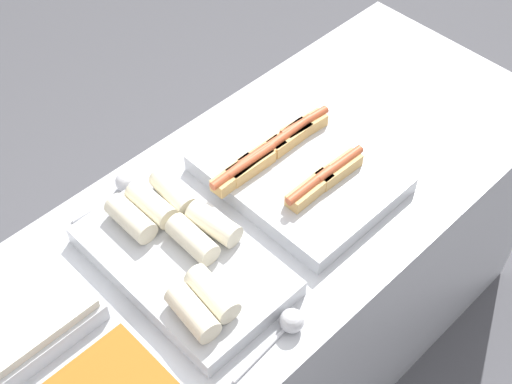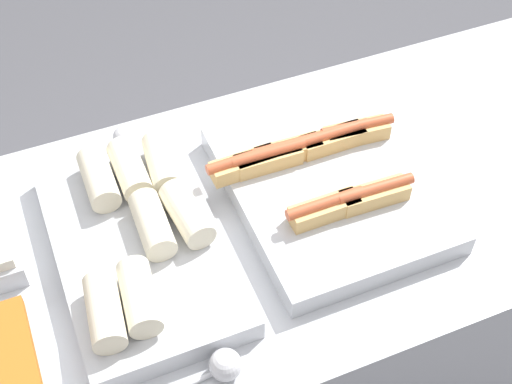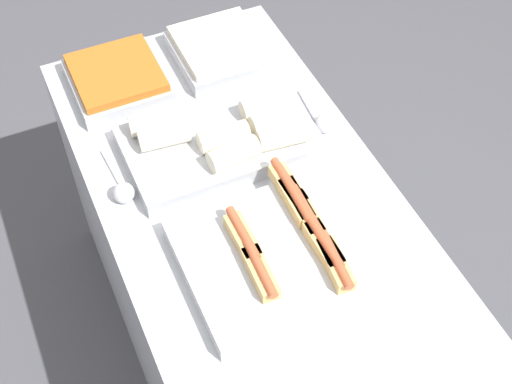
{
  "view_description": "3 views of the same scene",
  "coord_description": "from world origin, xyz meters",
  "px_view_note": "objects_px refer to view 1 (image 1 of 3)",
  "views": [
    {
      "loc": [
        -0.88,
        -0.82,
        2.26
      ],
      "look_at": [
        -0.08,
        0.0,
        0.93
      ],
      "focal_mm": 50.0,
      "sensor_mm": 36.0,
      "label": 1
    },
    {
      "loc": [
        -0.42,
        -0.83,
        1.96
      ],
      "look_at": [
        -0.08,
        0.0,
        0.93
      ],
      "focal_mm": 50.0,
      "sensor_mm": 36.0,
      "label": 2
    },
    {
      "loc": [
        0.93,
        -0.46,
        2.29
      ],
      "look_at": [
        -0.08,
        0.0,
        0.93
      ],
      "focal_mm": 50.0,
      "sensor_mm": 36.0,
      "label": 3
    }
  ],
  "objects_px": {
    "tray_hotdogs": "(297,171)",
    "serving_spoon_near": "(289,324)",
    "serving_spoon_far": "(124,184)",
    "tray_wraps": "(182,254)",
    "tray_side_back": "(22,310)"
  },
  "relations": [
    {
      "from": "tray_wraps",
      "to": "tray_hotdogs",
      "type": "bearing_deg",
      "value": -0.01
    },
    {
      "from": "tray_hotdogs",
      "to": "tray_wraps",
      "type": "xyz_separation_m",
      "value": [
        -0.39,
        0.0,
        0.01
      ]
    },
    {
      "from": "tray_hotdogs",
      "to": "serving_spoon_far",
      "type": "relative_size",
      "value": 2.45
    },
    {
      "from": "tray_side_back",
      "to": "serving_spoon_far",
      "type": "xyz_separation_m",
      "value": [
        0.4,
        0.15,
        -0.01
      ]
    },
    {
      "from": "tray_wraps",
      "to": "serving_spoon_near",
      "type": "relative_size",
      "value": 2.4
    },
    {
      "from": "tray_side_back",
      "to": "serving_spoon_near",
      "type": "relative_size",
      "value": 1.29
    },
    {
      "from": "serving_spoon_far",
      "to": "tray_hotdogs",
      "type": "bearing_deg",
      "value": -39.5
    },
    {
      "from": "tray_side_back",
      "to": "serving_spoon_near",
      "type": "xyz_separation_m",
      "value": [
        0.4,
        -0.44,
        -0.01
      ]
    },
    {
      "from": "serving_spoon_near",
      "to": "serving_spoon_far",
      "type": "bearing_deg",
      "value": 90.71
    },
    {
      "from": "serving_spoon_near",
      "to": "tray_wraps",
      "type": "bearing_deg",
      "value": 99.8
    },
    {
      "from": "tray_wraps",
      "to": "serving_spoon_far",
      "type": "xyz_separation_m",
      "value": [
        0.04,
        0.29,
        -0.01
      ]
    },
    {
      "from": "tray_hotdogs",
      "to": "serving_spoon_far",
      "type": "xyz_separation_m",
      "value": [
        -0.35,
        0.29,
        -0.01
      ]
    },
    {
      "from": "tray_wraps",
      "to": "serving_spoon_far",
      "type": "distance_m",
      "value": 0.29
    },
    {
      "from": "serving_spoon_far",
      "to": "tray_side_back",
      "type": "bearing_deg",
      "value": -159.39
    },
    {
      "from": "tray_hotdogs",
      "to": "serving_spoon_near",
      "type": "bearing_deg",
      "value": -138.65
    }
  ]
}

